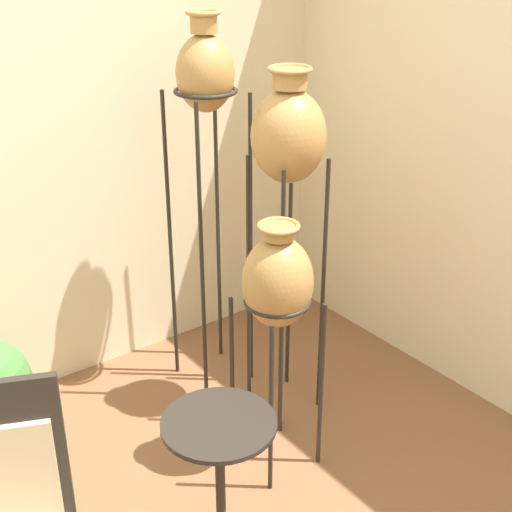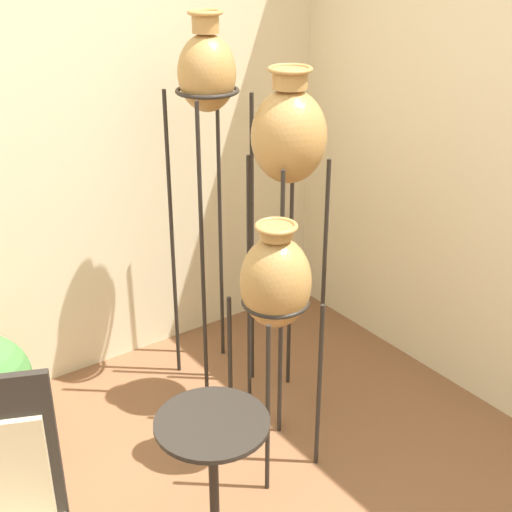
{
  "view_description": "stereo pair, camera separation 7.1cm",
  "coord_description": "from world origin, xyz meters",
  "px_view_note": "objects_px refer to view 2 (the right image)",
  "views": [
    {
      "loc": [
        -1.05,
        -1.49,
        2.27
      ],
      "look_at": [
        0.74,
        0.88,
        0.86
      ],
      "focal_mm": 50.0,
      "sensor_mm": 36.0,
      "label": 1
    },
    {
      "loc": [
        -0.99,
        -1.53,
        2.27
      ],
      "look_at": [
        0.74,
        0.88,
        0.86
      ],
      "focal_mm": 50.0,
      "sensor_mm": 36.0,
      "label": 2
    }
  ],
  "objects_px": {
    "vase_stand_short": "(276,285)",
    "vase_stand_tall": "(207,86)",
    "side_table": "(213,467)",
    "vase_stand_medium": "(289,141)"
  },
  "relations": [
    {
      "from": "vase_stand_medium",
      "to": "side_table",
      "type": "xyz_separation_m",
      "value": [
        -0.85,
        -0.68,
        -0.89
      ]
    },
    {
      "from": "vase_stand_short",
      "to": "vase_stand_tall",
      "type": "bearing_deg",
      "value": 78.41
    },
    {
      "from": "vase_stand_short",
      "to": "side_table",
      "type": "height_order",
      "value": "vase_stand_short"
    },
    {
      "from": "vase_stand_medium",
      "to": "vase_stand_short",
      "type": "height_order",
      "value": "vase_stand_medium"
    },
    {
      "from": "vase_stand_tall",
      "to": "vase_stand_short",
      "type": "xyz_separation_m",
      "value": [
        -0.15,
        -0.73,
        -0.67
      ]
    },
    {
      "from": "vase_stand_short",
      "to": "side_table",
      "type": "relative_size",
      "value": 1.67
    },
    {
      "from": "vase_stand_medium",
      "to": "vase_stand_short",
      "type": "xyz_separation_m",
      "value": [
        -0.3,
        -0.31,
        -0.49
      ]
    },
    {
      "from": "vase_stand_medium",
      "to": "vase_stand_short",
      "type": "distance_m",
      "value": 0.65
    },
    {
      "from": "side_table",
      "to": "vase_stand_tall",
      "type": "bearing_deg",
      "value": 57.47
    },
    {
      "from": "vase_stand_short",
      "to": "side_table",
      "type": "bearing_deg",
      "value": -146.11
    }
  ]
}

